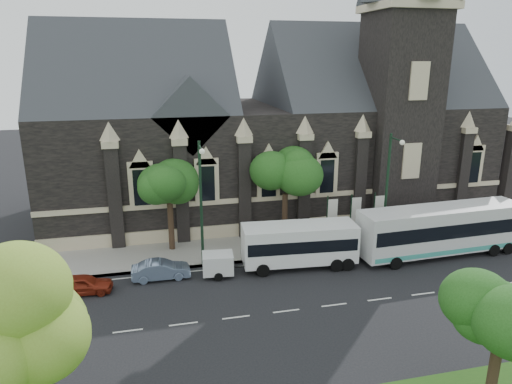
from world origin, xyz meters
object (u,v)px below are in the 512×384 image
object	(u,v)px
shuttle_bus	(299,243)
box_trailer	(218,263)
tree_walk_right	(287,170)
tree_walk_left	(171,178)
car_far_red	(83,284)
banner_flag_right	(377,212)
street_lamp_near	(388,185)
banner_flag_center	(354,214)
tree_park_near	(12,319)
street_lamp_mid	(201,198)
sedan	(161,270)
tour_coach	(441,229)
banner_flag_left	(330,215)
tree_park_east	(504,310)

from	to	relation	value
shuttle_bus	box_trailer	size ratio (longest dim) A/B	2.67
tree_walk_right	tree_walk_left	xyz separation A→B (m)	(-9.01, -0.01, -0.08)
car_far_red	banner_flag_right	bearing A→B (deg)	-74.87
street_lamp_near	banner_flag_center	bearing A→B (deg)	131.93
tree_park_near	street_lamp_near	bearing A→B (deg)	36.08
box_trailer	street_lamp_mid	bearing A→B (deg)	121.60
tree_park_near	box_trailer	xyz separation A→B (m)	(8.56, 14.21, -5.51)
shuttle_bus	sedan	distance (m)	9.70
tree_park_near	tour_coach	distance (m)	29.19
street_lamp_mid	sedan	world-z (taller)	street_lamp_mid
street_lamp_near	banner_flag_center	size ratio (longest dim) A/B	2.25
banner_flag_left	tree_park_near	bearing A→B (deg)	-135.46
tour_coach	banner_flag_center	bearing A→B (deg)	141.08
banner_flag_left	banner_flag_right	bearing A→B (deg)	0.00
shuttle_bus	tree_park_east	bearing A→B (deg)	-72.49
banner_flag_left	box_trailer	bearing A→B (deg)	-159.47
tree_walk_left	sedan	distance (m)	7.10
tree_park_near	banner_flag_right	distance (m)	28.61
box_trailer	banner_flag_center	bearing A→B (deg)	23.07
car_far_red	tour_coach	bearing A→B (deg)	-84.81
tree_park_east	banner_flag_left	world-z (taller)	tree_park_east
street_lamp_mid	shuttle_bus	distance (m)	7.57
tree_park_east	street_lamp_mid	bearing A→B (deg)	121.79
tree_park_near	street_lamp_near	size ratio (longest dim) A/B	0.95
shuttle_bus	tour_coach	bearing A→B (deg)	1.49
tree_walk_right	car_far_red	size ratio (longest dim) A/B	2.17
street_lamp_near	street_lamp_mid	bearing A→B (deg)	180.00
street_lamp_near	banner_flag_right	size ratio (longest dim) A/B	2.25
tour_coach	shuttle_bus	size ratio (longest dim) A/B	1.58
tree_walk_right	street_lamp_near	bearing A→B (deg)	-28.06
tree_walk_left	street_lamp_near	size ratio (longest dim) A/B	0.85
tree_park_near	shuttle_bus	size ratio (longest dim) A/B	1.05
banner_flag_center	tour_coach	xyz separation A→B (m)	(5.23, -3.86, -0.36)
banner_flag_center	box_trailer	bearing A→B (deg)	-162.81
sedan	car_far_red	size ratio (longest dim) A/B	1.08
tree_park_east	street_lamp_mid	xyz separation A→B (m)	(-10.18, 16.42, 0.49)
tree_park_near	tree_walk_left	distance (m)	20.38
street_lamp_mid	street_lamp_near	bearing A→B (deg)	0.00
street_lamp_near	box_trailer	xyz separation A→B (m)	(-13.21, -1.65, -4.21)
sedan	shuttle_bus	bearing A→B (deg)	-91.39
tree_walk_left	banner_flag_center	size ratio (longest dim) A/B	1.91
street_lamp_near	tour_coach	bearing A→B (deg)	-29.03
tree_park_near	tree_walk_left	xyz separation A→B (m)	(5.97, 19.47, -0.68)
tour_coach	car_far_red	xyz separation A→B (m)	(-25.35, -0.15, -1.41)
tree_walk_right	tree_park_near	bearing A→B (deg)	-127.56
tree_park_east	banner_flag_center	bearing A→B (deg)	83.43
street_lamp_mid	banner_flag_left	xyz separation A→B (m)	(10.29, 1.91, -2.73)
banner_flag_center	tree_walk_left	bearing A→B (deg)	173.11
street_lamp_near	banner_flag_center	distance (m)	3.74
tree_walk_left	shuttle_bus	distance (m)	10.60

